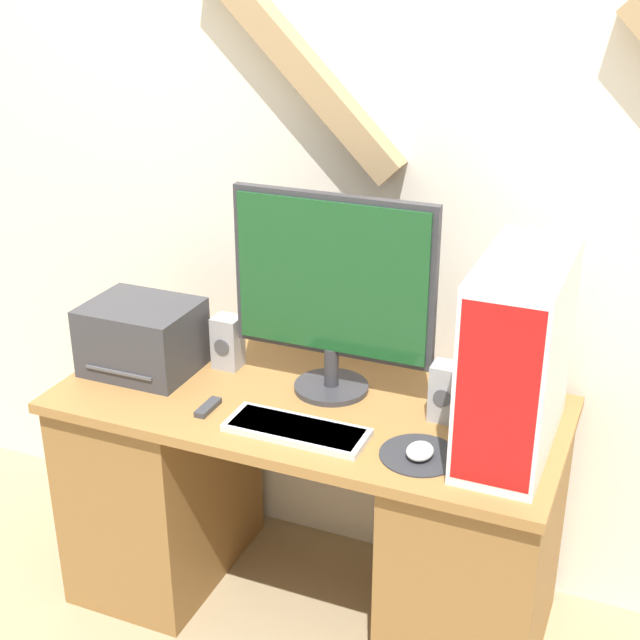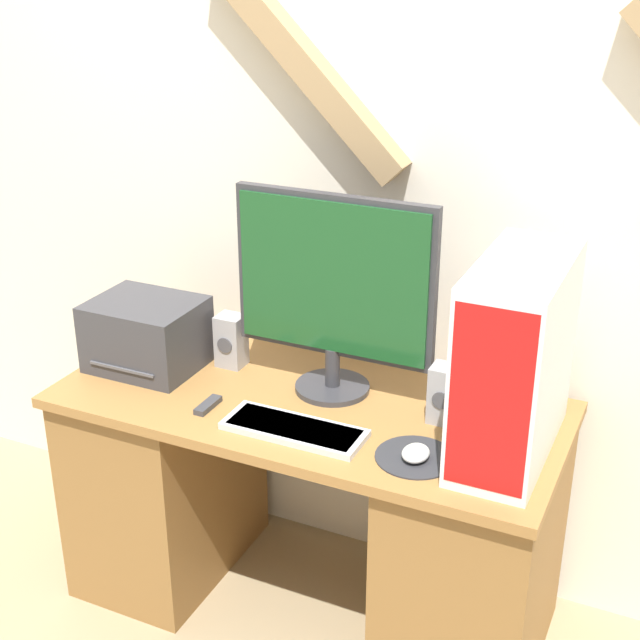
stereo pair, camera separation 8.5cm
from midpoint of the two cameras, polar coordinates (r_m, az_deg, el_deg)
wall_back at (r=2.56m, az=1.64°, el=11.38°), size 6.40×0.13×2.70m
desk at (r=2.65m, az=-1.65°, el=-11.64°), size 1.40×0.63×0.71m
monitor at (r=2.39m, az=-0.22°, el=2.21°), size 0.57×0.21×0.57m
keyboard at (r=2.31m, az=-2.57°, el=-7.03°), size 0.37×0.14×0.02m
mousepad at (r=2.23m, az=5.27°, el=-8.61°), size 0.20×0.20×0.00m
mouse at (r=2.21m, az=5.31°, el=-8.36°), size 0.07×0.08×0.03m
computer_tower at (r=2.19m, az=11.43°, el=-2.32°), size 0.20×0.47×0.50m
printer at (r=2.65m, az=-12.21°, el=-1.10°), size 0.31×0.26×0.20m
speaker_left at (r=2.64m, az=-6.85°, el=-1.42°), size 0.08×0.08×0.16m
speaker_right at (r=2.36m, az=7.05°, el=-4.60°), size 0.08×0.08×0.16m
remote_control at (r=2.44m, az=-8.17°, el=-5.57°), size 0.03×0.10×0.02m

